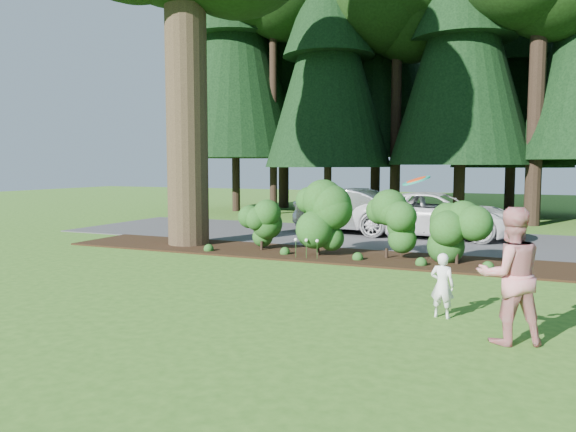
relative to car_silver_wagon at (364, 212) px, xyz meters
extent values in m
plane|color=#315E1B|center=(0.44, -8.14, -0.82)|extent=(80.00, 80.00, 0.00)
cube|color=black|center=(0.44, -4.89, -0.80)|extent=(16.00, 2.50, 0.05)
cube|color=#38383A|center=(0.44, -0.64, -0.81)|extent=(22.00, 6.00, 0.03)
cylinder|color=black|center=(-4.16, -4.74, 5.18)|extent=(1.24, 1.24, 12.00)
sphere|color=#234A16|center=(-1.56, -4.94, -0.16)|extent=(1.08, 1.08, 1.08)
cylinder|color=black|center=(-1.56, -4.94, -0.67)|extent=(0.08, 0.08, 0.30)
sphere|color=#234A16|center=(0.24, -5.14, 0.11)|extent=(1.35, 1.35, 1.35)
cylinder|color=black|center=(0.24, -5.14, -0.67)|extent=(0.08, 0.08, 0.30)
sphere|color=#234A16|center=(2.04, -4.84, 0.00)|extent=(1.26, 1.26, 1.26)
cylinder|color=black|center=(2.04, -4.84, -0.67)|extent=(0.08, 0.08, 0.30)
sphere|color=#234A16|center=(3.84, -5.04, -0.11)|extent=(1.17, 1.17, 1.17)
cylinder|color=black|center=(3.84, -5.04, -0.67)|extent=(0.08, 0.08, 0.30)
cylinder|color=#234A16|center=(-0.16, -5.74, -0.57)|extent=(0.01, 0.01, 0.50)
sphere|color=white|center=(-0.16, -5.74, -0.30)|extent=(0.09, 0.09, 0.09)
cylinder|color=#234A16|center=(0.14, -5.74, -0.57)|extent=(0.01, 0.01, 0.50)
sphere|color=white|center=(0.14, -5.74, -0.30)|extent=(0.09, 0.09, 0.09)
cylinder|color=#234A16|center=(0.44, -5.74, -0.57)|extent=(0.01, 0.01, 0.50)
sphere|color=white|center=(0.44, -5.74, -0.30)|extent=(0.09, 0.09, 0.09)
cylinder|color=black|center=(-9.06, 5.86, 4.08)|extent=(0.50, 0.50, 9.80)
cone|color=black|center=(-9.06, 5.86, 6.88)|extent=(6.16, 6.16, 10.50)
cylinder|color=black|center=(-6.56, 6.36, 3.73)|extent=(0.50, 0.50, 9.10)
sphere|color=black|center=(-6.56, 6.36, 9.32)|extent=(5.72, 5.72, 5.72)
cylinder|color=black|center=(-3.56, 6.86, 4.43)|extent=(0.50, 0.50, 10.50)
cone|color=black|center=(-3.56, 6.86, 7.43)|extent=(6.60, 6.60, 11.25)
cylinder|color=black|center=(-0.56, 5.36, 3.55)|extent=(0.50, 0.50, 8.75)
cylinder|color=black|center=(2.44, 6.36, 4.78)|extent=(0.50, 0.50, 11.20)
cone|color=black|center=(2.44, 6.36, 7.98)|extent=(7.04, 7.04, 12.00)
cylinder|color=black|center=(5.44, 7.36, 3.90)|extent=(0.50, 0.50, 9.45)
cylinder|color=black|center=(-7.56, 10.36, 4.78)|extent=(0.50, 0.50, 11.20)
cone|color=black|center=(-7.56, 10.36, 7.98)|extent=(7.04, 7.04, 12.00)
cylinder|color=black|center=(-2.06, 9.86, 4.43)|extent=(0.50, 0.50, 10.50)
cone|color=black|center=(-2.06, 9.86, 7.43)|extent=(6.60, 6.60, 11.25)
cylinder|color=black|center=(3.94, 10.86, 5.13)|extent=(0.50, 0.50, 11.90)
cone|color=black|center=(3.94, 10.86, 8.53)|extent=(7.48, 7.48, 12.75)
imported|color=#A6A6AA|center=(0.00, 0.00, 0.00)|extent=(4.93, 2.02, 1.59)
imported|color=silver|center=(2.53, 0.14, -0.03)|extent=(5.56, 2.71, 1.52)
imported|color=black|center=(0.53, 1.18, -0.09)|extent=(5.16, 2.92, 1.41)
imported|color=white|center=(4.22, -9.97, -0.29)|extent=(0.42, 0.31, 1.06)
imported|color=red|center=(5.26, -10.92, 0.13)|extent=(1.14, 1.05, 1.91)
cylinder|color=teal|center=(3.77, -10.02, 1.40)|extent=(0.46, 0.46, 0.21)
cylinder|color=#FF4215|center=(3.77, -10.02, 1.41)|extent=(0.33, 0.32, 0.15)
camera|label=1|loc=(5.54, -19.15, 1.66)|focal=35.00mm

